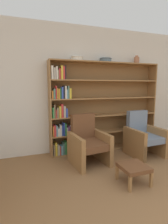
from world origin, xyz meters
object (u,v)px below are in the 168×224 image
(bowl_olive, at_px, (77,58))
(armchair_cushioned, at_px, (143,137))
(footstool, at_px, (134,168))
(armchair_leather, at_px, (88,143))
(bookshelf, at_px, (96,108))
(bowl_stoneware, at_px, (106,60))
(vase_tall, at_px, (137,60))

(bowl_olive, xyz_separation_m, armchair_cushioned, (1.30, -0.56, -1.64))
(bowl_olive, xyz_separation_m, footstool, (0.44, -1.48, -1.80))
(armchair_leather, xyz_separation_m, footstool, (0.40, -0.91, -0.15))
(armchair_leather, bearing_deg, bookshelf, -131.03)
(bowl_stoneware, bearing_deg, bowl_olive, 180.00)
(bowl_olive, distance_m, footstool, 2.37)
(bookshelf, bearing_deg, bowl_olive, -177.11)
(vase_tall, bearing_deg, bowl_stoneware, 180.00)
(bowl_stoneware, bearing_deg, footstool, -98.59)
(bowl_stoneware, distance_m, armchair_cushioned, 1.85)
(bookshelf, bearing_deg, bowl_stoneware, -5.85)
(vase_tall, bearing_deg, armchair_leather, -158.30)
(bookshelf, distance_m, bowl_stoneware, 1.08)
(bowl_stoneware, relative_size, armchair_cushioned, 0.29)
(vase_tall, bearing_deg, bowl_olive, 180.00)
(bookshelf, bearing_deg, footstool, -90.20)
(armchair_cushioned, bearing_deg, armchair_leather, -3.15)
(bowl_stoneware, bearing_deg, bookshelf, 174.15)
(bookshelf, bearing_deg, armchair_leather, -124.53)
(bookshelf, xyz_separation_m, armchair_leather, (-0.40, -0.59, -0.58))
(footstool, bearing_deg, bookshelf, 89.80)
(armchair_leather, relative_size, armchair_cushioned, 1.00)
(bookshelf, xyz_separation_m, armchair_cushioned, (0.86, -0.59, -0.58))
(bowl_olive, bearing_deg, bowl_stoneware, 0.00)
(footstool, bearing_deg, vase_tall, 55.34)
(bookshelf, xyz_separation_m, bowl_olive, (-0.44, -0.02, 1.06))
(vase_tall, distance_m, armchair_leather, 2.26)
(bowl_olive, relative_size, vase_tall, 1.43)
(armchair_leather, distance_m, armchair_cushioned, 1.26)
(bookshelf, height_order, armchair_cushioned, bookshelf)
(armchair_cushioned, bearing_deg, bookshelf, -37.46)
(bowl_olive, xyz_separation_m, bowl_stoneware, (0.66, 0.00, -0.00))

